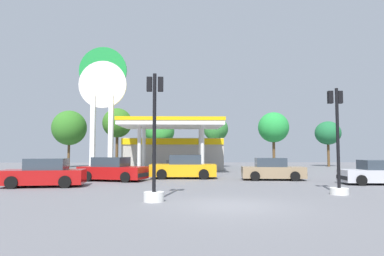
% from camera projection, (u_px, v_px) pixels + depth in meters
% --- Properties ---
extents(ground_plane, '(90.00, 90.00, 0.00)m').
position_uv_depth(ground_plane, '(230.00, 206.00, 12.12)').
color(ground_plane, slate).
rests_on(ground_plane, ground).
extents(gas_station, '(10.08, 11.88, 4.70)m').
position_uv_depth(gas_station, '(173.00, 150.00, 35.29)').
color(gas_station, '#ADA89E').
rests_on(gas_station, ground).
extents(station_pole_sign, '(4.39, 0.56, 11.58)m').
position_uv_depth(station_pole_sign, '(103.00, 92.00, 31.63)').
color(station_pole_sign, white).
rests_on(station_pole_sign, ground).
extents(car_0, '(4.42, 2.31, 1.52)m').
position_uv_depth(car_0, '(44.00, 174.00, 18.51)').
color(car_0, black).
rests_on(car_0, ground).
extents(car_1, '(4.00, 1.95, 1.41)m').
position_uv_depth(car_1, '(376.00, 173.00, 19.81)').
color(car_1, black).
rests_on(car_1, ground).
extents(car_2, '(4.66, 2.21, 1.65)m').
position_uv_depth(car_2, '(183.00, 168.00, 24.15)').
color(car_2, black).
rests_on(car_2, ground).
extents(car_3, '(4.25, 2.19, 1.47)m').
position_uv_depth(car_3, '(272.00, 170.00, 22.82)').
color(car_3, black).
rests_on(car_3, ground).
extents(car_4, '(4.59, 2.92, 1.53)m').
position_uv_depth(car_4, '(113.00, 170.00, 22.14)').
color(car_4, black).
rests_on(car_4, ground).
extents(traffic_signal_0, '(0.78, 0.78, 4.94)m').
position_uv_depth(traffic_signal_0, '(154.00, 161.00, 13.18)').
color(traffic_signal_0, silver).
rests_on(traffic_signal_0, ground).
extents(traffic_signal_1, '(0.80, 0.80, 4.76)m').
position_uv_depth(traffic_signal_1, '(338.00, 159.00, 15.28)').
color(traffic_signal_1, silver).
rests_on(traffic_signal_1, ground).
extents(tree_0, '(3.95, 3.95, 6.64)m').
position_uv_depth(tree_0, '(69.00, 128.00, 39.95)').
color(tree_0, brown).
rests_on(tree_0, ground).
extents(tree_1, '(3.47, 3.47, 7.00)m').
position_uv_depth(tree_1, '(117.00, 123.00, 40.64)').
color(tree_1, brown).
rests_on(tree_1, ground).
extents(tree_2, '(3.50, 3.50, 5.81)m').
position_uv_depth(tree_2, '(160.00, 132.00, 40.78)').
color(tree_2, brown).
rests_on(tree_2, ground).
extents(tree_3, '(2.87, 2.87, 5.86)m').
position_uv_depth(tree_3, '(216.00, 129.00, 40.00)').
color(tree_3, brown).
rests_on(tree_3, ground).
extents(tree_4, '(3.57, 3.57, 6.44)m').
position_uv_depth(tree_4, '(273.00, 127.00, 40.06)').
color(tree_4, brown).
rests_on(tree_4, ground).
extents(tree_5, '(3.11, 3.11, 5.58)m').
position_uv_depth(tree_5, '(328.00, 133.00, 42.24)').
color(tree_5, brown).
rests_on(tree_5, ground).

